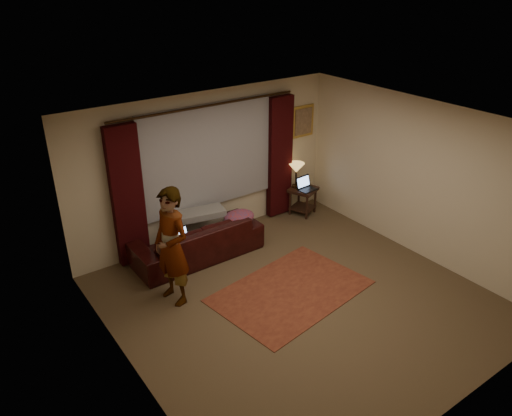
% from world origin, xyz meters
% --- Properties ---
extents(floor, '(5.00, 5.00, 0.01)m').
position_xyz_m(floor, '(0.00, 0.00, -0.01)').
color(floor, brown).
rests_on(floor, ground).
extents(ceiling, '(5.00, 5.00, 0.02)m').
position_xyz_m(ceiling, '(0.00, 0.00, 2.60)').
color(ceiling, silver).
rests_on(ceiling, ground).
extents(wall_back, '(5.00, 0.02, 2.60)m').
position_xyz_m(wall_back, '(0.00, 2.50, 1.30)').
color(wall_back, beige).
rests_on(wall_back, ground).
extents(wall_front, '(5.00, 0.02, 2.60)m').
position_xyz_m(wall_front, '(0.00, -2.50, 1.30)').
color(wall_front, beige).
rests_on(wall_front, ground).
extents(wall_left, '(0.02, 5.00, 2.60)m').
position_xyz_m(wall_left, '(-2.50, 0.00, 1.30)').
color(wall_left, beige).
rests_on(wall_left, ground).
extents(wall_right, '(0.02, 5.00, 2.60)m').
position_xyz_m(wall_right, '(2.50, 0.00, 1.30)').
color(wall_right, beige).
rests_on(wall_right, ground).
extents(sheer_curtain, '(2.50, 0.05, 1.80)m').
position_xyz_m(sheer_curtain, '(0.00, 2.44, 1.50)').
color(sheer_curtain, '#96969D').
rests_on(sheer_curtain, wall_back).
extents(drape_left, '(0.50, 0.14, 2.30)m').
position_xyz_m(drape_left, '(-1.50, 2.39, 1.18)').
color(drape_left, black).
rests_on(drape_left, floor).
extents(drape_right, '(0.50, 0.14, 2.30)m').
position_xyz_m(drape_right, '(1.50, 2.39, 1.18)').
color(drape_right, black).
rests_on(drape_right, floor).
extents(curtain_rod, '(0.04, 0.04, 3.40)m').
position_xyz_m(curtain_rod, '(0.00, 2.39, 2.38)').
color(curtain_rod, black).
rests_on(curtain_rod, wall_back).
extents(picture_frame, '(0.50, 0.04, 0.60)m').
position_xyz_m(picture_frame, '(2.10, 2.47, 1.75)').
color(picture_frame, gold).
rests_on(picture_frame, wall_back).
extents(sofa, '(2.17, 0.95, 0.87)m').
position_xyz_m(sofa, '(-0.58, 1.93, 0.44)').
color(sofa, black).
rests_on(sofa, floor).
extents(throw_blanket, '(0.98, 0.56, 0.11)m').
position_xyz_m(throw_blanket, '(-0.42, 2.17, 0.89)').
color(throw_blanket, gray).
rests_on(throw_blanket, sofa).
extents(clothing_pile, '(0.60, 0.49, 0.23)m').
position_xyz_m(clothing_pile, '(0.18, 1.80, 0.55)').
color(clothing_pile, '#793751').
rests_on(clothing_pile, sofa).
extents(laptop_sofa, '(0.36, 0.38, 0.22)m').
position_xyz_m(laptop_sofa, '(-0.88, 1.78, 0.54)').
color(laptop_sofa, black).
rests_on(laptop_sofa, sofa).
extents(area_rug, '(2.44, 1.81, 0.01)m').
position_xyz_m(area_rug, '(0.05, 0.24, 0.01)').
color(area_rug, brown).
rests_on(area_rug, floor).
extents(end_table, '(0.61, 0.61, 0.54)m').
position_xyz_m(end_table, '(1.90, 2.14, 0.27)').
color(end_table, black).
rests_on(end_table, floor).
extents(tiffany_lamp, '(0.34, 0.34, 0.49)m').
position_xyz_m(tiffany_lamp, '(1.81, 2.26, 0.79)').
color(tiffany_lamp, olive).
rests_on(tiffany_lamp, end_table).
extents(laptop_table, '(0.37, 0.40, 0.25)m').
position_xyz_m(laptop_table, '(1.91, 2.03, 0.66)').
color(laptop_table, black).
rests_on(laptop_table, end_table).
extents(person, '(0.61, 0.61, 1.76)m').
position_xyz_m(person, '(-1.43, 1.08, 0.88)').
color(person, gray).
rests_on(person, floor).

